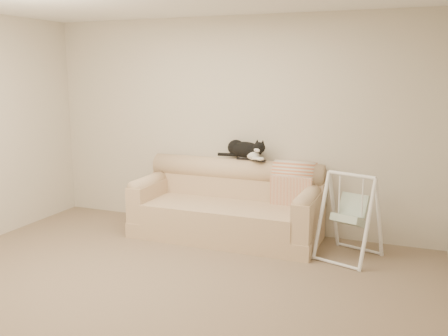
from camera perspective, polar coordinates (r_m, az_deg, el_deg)
name	(u,v)px	position (r m, az deg, el deg)	size (l,w,h in m)	color
ground_plane	(158,287)	(4.74, -7.53, -13.37)	(5.00, 5.00, 0.00)	#716050
room_shell	(154,121)	(4.34, -8.04, 5.34)	(5.04, 4.04, 2.60)	beige
sofa	(228,207)	(5.97, 0.46, -4.51)	(2.20, 0.93, 0.90)	tan
remote_a	(244,158)	(6.04, 2.31, 1.10)	(0.18, 0.06, 0.03)	black
remote_b	(259,160)	(5.94, 3.98, 0.88)	(0.18, 0.10, 0.02)	black
tuxedo_cat	(245,150)	(6.03, 2.47, 2.11)	(0.65, 0.39, 0.26)	black
throw_blanket	(294,178)	(5.88, 8.04, -1.11)	(0.48, 0.38, 0.58)	#D27043
baby_swing	(350,216)	(5.41, 14.21, -5.32)	(0.71, 0.74, 0.92)	white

